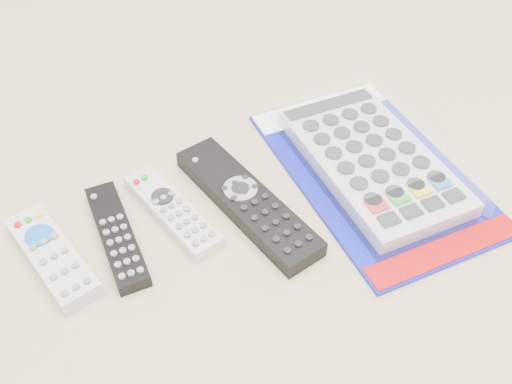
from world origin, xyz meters
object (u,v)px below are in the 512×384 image
remote_slim_black (117,235)px  remote_small_grey (52,256)px  remote_silver_dvd (172,211)px  remote_large_black (247,202)px  jumbo_remote_packaged (373,159)px

remote_slim_black → remote_small_grey: bearing=-178.2°
remote_silver_dvd → remote_large_black: bearing=-31.5°
remote_large_black → jumbo_remote_packaged: bearing=-14.2°
remote_silver_dvd → remote_small_grey: bearing=170.2°
remote_small_grey → jumbo_remote_packaged: (0.43, -0.07, 0.01)m
remote_small_grey → jumbo_remote_packaged: 0.44m
remote_slim_black → remote_silver_dvd: bearing=8.3°
remote_slim_black → jumbo_remote_packaged: bearing=-3.4°
remote_small_grey → remote_slim_black: 0.08m
remote_large_black → jumbo_remote_packaged: 0.19m
remote_silver_dvd → jumbo_remote_packaged: 0.29m
remote_small_grey → remote_large_black: remote_large_black is taller
remote_silver_dvd → jumbo_remote_packaged: (0.28, -0.07, 0.01)m
remote_small_grey → remote_silver_dvd: bearing=-9.6°
remote_small_grey → remote_large_black: (0.25, -0.04, 0.00)m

